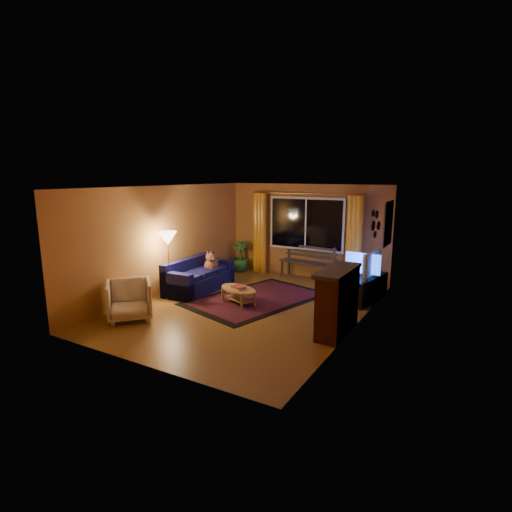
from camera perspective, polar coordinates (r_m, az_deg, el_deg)
The scene contains 22 objects.
floor at distance 8.47m, azimuth -1.02°, elevation -7.40°, with size 4.50×6.00×0.02m, color brown.
ceiling at distance 8.01m, azimuth -1.09°, elevation 9.90°, with size 4.50×6.00×0.02m, color white.
wall_back at distance 10.80m, azimuth 7.22°, elevation 3.54°, with size 4.50×0.02×2.50m, color #B47437.
wall_left at distance 9.50m, azimuth -12.83°, elevation 2.24°, with size 0.02×6.00×2.50m, color #B47437.
wall_right at distance 7.27m, azimuth 14.40°, elevation -0.66°, with size 0.02×6.00×2.50m, color #B47437.
window at distance 10.72m, azimuth 7.12°, elevation 4.56°, with size 2.00×0.02×1.30m, color black.
curtain_rod at distance 10.61m, azimuth 7.13°, elevation 8.83°, with size 0.03×0.03×3.20m, color #BF8C3F.
curtain_left at distance 11.30m, azimuth 0.62°, elevation 3.32°, with size 0.36×0.36×2.24m, color orange.
curtain_right at distance 10.26m, azimuth 13.88°, elevation 2.13°, with size 0.36×0.36×2.24m, color orange.
bench at distance 10.69m, azimuth 7.28°, elevation -2.14°, with size 1.51×0.44×0.45m, color #322C25.
potted_plant at distance 11.47m, azimuth -2.31°, elevation -0.02°, with size 0.49×0.49×0.87m, color #235B1E.
sofa at distance 9.67m, azimuth -8.10°, elevation -2.67°, with size 0.81×1.89×0.77m, color #111246.
dog at distance 9.92m, azimuth -6.39°, elevation -0.98°, with size 0.29×0.40×0.44m, color #9A593E, non-canonical shape.
armchair at distance 8.08m, azimuth -17.67°, elevation -5.76°, with size 0.80×0.75×0.83m, color beige.
floor_lamp at distance 9.09m, azimuth -12.33°, elevation -1.31°, with size 0.25×0.25×1.52m, color #BF8C3F.
rug at distance 9.00m, azimuth 0.06°, elevation -6.09°, with size 1.94×3.06×0.02m, color #5F0E02.
coffee_table at distance 8.61m, azimuth -2.54°, elevation -5.76°, with size 0.98×0.98×0.36m, color #B58942.
tv_console at distance 9.15m, azimuth 15.43°, elevation -4.50°, with size 0.44×1.33×0.55m, color black.
television at distance 9.02m, azimuth 15.62°, elevation -1.07°, with size 0.98×0.13×0.57m, color black.
fireplace at distance 7.13m, azimuth 11.60°, elevation -6.58°, with size 0.40×1.20×1.10m, color maroon.
mirror_cluster at distance 8.44m, azimuth 16.68°, elevation 4.67°, with size 0.06×0.60×0.56m, color black, non-canonical shape.
painting at distance 9.57m, azimuth 18.32°, elevation 4.43°, with size 0.04×0.76×0.96m, color #E44C0A.
Camera 1 is at (4.14, -6.86, 2.75)m, focal length 28.00 mm.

